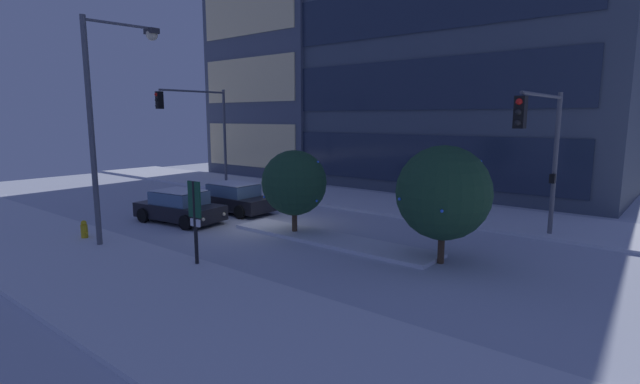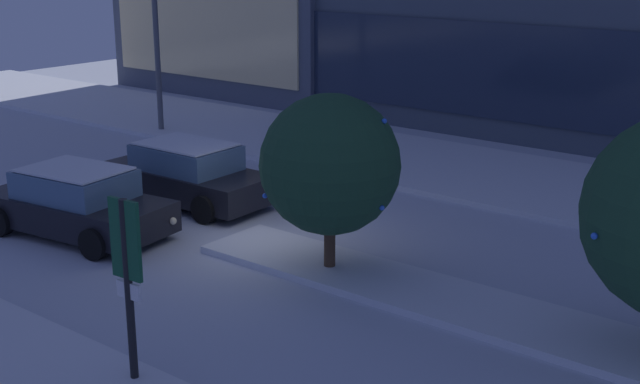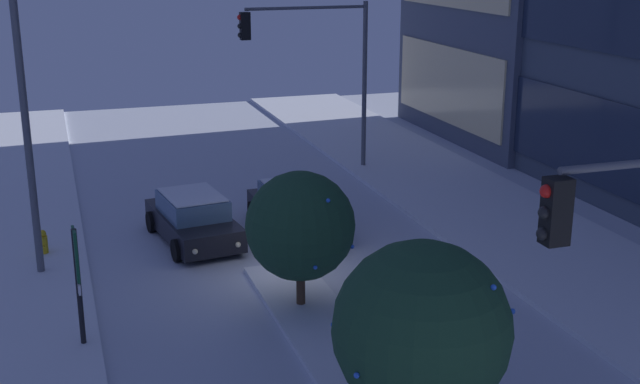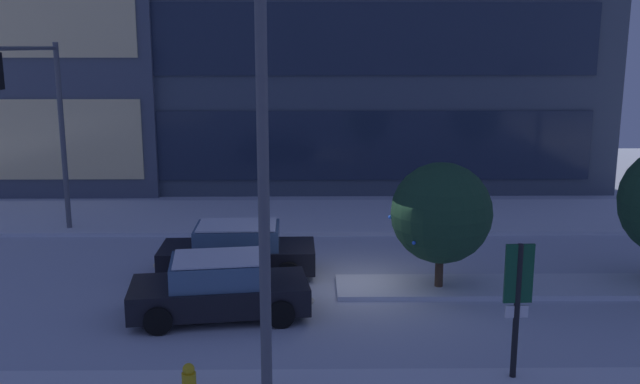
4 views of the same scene
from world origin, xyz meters
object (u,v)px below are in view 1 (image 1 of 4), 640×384
Objects in this scene: fire_hydrant at (84,231)px; decorated_tree_median at (443,193)px; street_lamp_arched at (109,102)px; car_near at (180,207)px; decorated_tree_left_of_median at (294,183)px; traffic_light_corner_far_right at (543,139)px; traffic_light_corner_far_left at (200,120)px; parking_info_sign at (195,213)px; car_far at (234,198)px.

decorated_tree_median is at bearing 27.38° from fire_hydrant.
street_lamp_arched is at bearing 22.83° from fire_hydrant.
street_lamp_arched is (1.47, -3.71, 4.63)m from car_near.
decorated_tree_left_of_median is at bearing -32.88° from street_lamp_arched.
fire_hydrant is (-13.89, -10.18, -3.61)m from traffic_light_corner_far_right.
fire_hydrant is at bearing -152.62° from decorated_tree_median.
decorated_tree_left_of_median is at bearing 46.81° from fire_hydrant.
street_lamp_arched is at bearing 38.92° from traffic_light_corner_far_left.
parking_info_sign is (6.14, 0.79, 1.39)m from fire_hydrant.
street_lamp_arched is 9.96× the size of fire_hydrant.
parking_info_sign is at bearing 7.35° from fire_hydrant.
car_far is 8.09m from traffic_light_corner_far_left.
traffic_light_corner_far_right is 0.69× the size of street_lamp_arched.
car_far is 1.15× the size of decorated_tree_median.
parking_info_sign reaches higher than car_near.
decorated_tree_median is at bearing 1.94° from decorated_tree_left_of_median.
traffic_light_corner_far_right is 2.04× the size of parking_info_sign.
car_far is 5.88m from decorated_tree_left_of_median.
traffic_light_corner_far_left reaches higher than car_far.
car_near is 1.15× the size of decorated_tree_median.
decorated_tree_median is (5.86, 5.42, 0.58)m from parking_info_sign.
traffic_light_corner_far_left is 12.98m from decorated_tree_left_of_median.
car_far is at bearing -78.74° from traffic_light_corner_far_right.
decorated_tree_median reaches higher than car_far.
traffic_light_corner_far_right reaches higher than decorated_tree_median.
traffic_light_corner_far_right is 15.73m from street_lamp_arched.
traffic_light_corner_far_left reaches higher than parking_info_sign.
street_lamp_arched reaches higher than car_far.
traffic_light_corner_far_left is 20.26m from traffic_light_corner_far_right.
car_far is (0.12, 3.11, 0.00)m from car_near.
parking_info_sign is (-7.76, -9.39, -2.22)m from traffic_light_corner_far_right.
parking_info_sign is at bearing -37.58° from car_near.
street_lamp_arched reaches higher than traffic_light_corner_far_left.
traffic_light_corner_far_left is 12.84m from fire_hydrant.
traffic_light_corner_far_left is 2.33× the size of parking_info_sign.
street_lamp_arched is at bearing 99.75° from car_far.
traffic_light_corner_far_left is at bearing 49.44° from parking_info_sign.
traffic_light_corner_far_right reaches higher than parking_info_sign.
car_near is 6.05m from decorated_tree_left_of_median.
car_far is 0.79× the size of traffic_light_corner_far_right.
traffic_light_corner_far_left is 18.95m from decorated_tree_median.
traffic_light_corner_far_left is at bearing -90.40° from traffic_light_corner_far_right.
traffic_light_corner_far_right is at bearing 26.86° from decorated_tree_left_of_median.
decorated_tree_median reaches higher than car_near.
traffic_light_corner_far_right is 4.69m from decorated_tree_median.
car_far is at bearing 174.11° from decorated_tree_median.
car_near is at bearing 86.36° from car_far.
decorated_tree_median is at bearing 77.38° from traffic_light_corner_far_left.
decorated_tree_left_of_median is (4.16, 5.38, -3.19)m from street_lamp_arched.
fire_hydrant is at bearing 87.58° from car_far.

